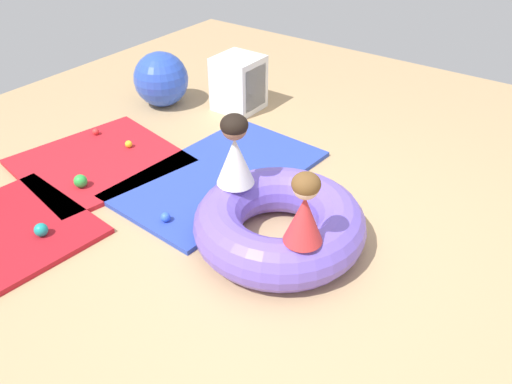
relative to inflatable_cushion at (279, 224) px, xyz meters
The scene contains 13 objects.
ground_plane 0.17m from the inflatable_cushion, 124.98° to the right, with size 8.00×8.00×0.00m, color tan.
gym_mat_near_left 1.01m from the inflatable_cushion, 64.29° to the left, with size 1.77×1.05×0.04m, color #2D47B7.
gym_mat_near_right 1.89m from the inflatable_cushion, 90.85° to the left, with size 1.28×1.20×0.04m, color red.
inflatable_cushion is the anchor object (origin of this frame).
child_in_white 0.59m from the inflatable_cushion, 85.41° to the left, with size 0.30×0.30×0.53m.
child_in_red 0.57m from the inflatable_cushion, 126.34° to the right, with size 0.29×0.29×0.48m.
play_ball_red 2.30m from the inflatable_cushion, 83.21° to the left, with size 0.06×0.06×0.06m, color red.
play_ball_yellow 1.86m from the inflatable_cushion, 81.19° to the left, with size 0.07×0.07×0.07m, color yellow.
play_ball_green 1.71m from the inflatable_cushion, 103.24° to the left, with size 0.11×0.11×0.11m, color green.
play_ball_blue 0.86m from the inflatable_cushion, 112.36° to the left, with size 0.07×0.07×0.07m, color blue.
play_ball_teal 1.68m from the inflatable_cushion, 124.76° to the left, with size 0.10×0.10×0.10m, color teal.
exercise_ball_large 2.60m from the inflatable_cushion, 62.39° to the left, with size 0.57×0.57×0.57m, color blue.
storage_cube 2.24m from the inflatable_cushion, 44.21° to the left, with size 0.44×0.44×0.56m.
Camera 1 is at (-2.39, -1.52, 2.37)m, focal length 36.63 mm.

